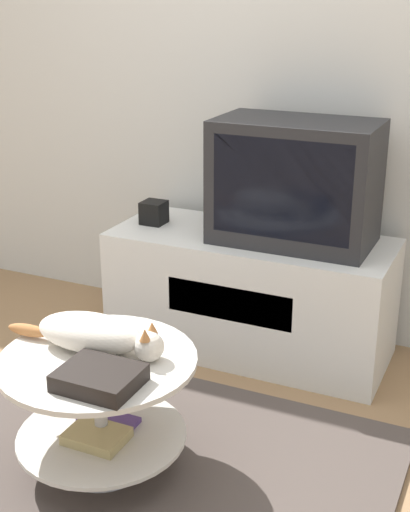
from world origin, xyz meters
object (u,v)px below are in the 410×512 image
dvd_box (99,378)px  speaker (154,212)px  tv (295,182)px  cat (94,334)px

dvd_box → speaker: bearing=111.1°
tv → cat: 1.12m
cat → speaker: bearing=103.8°
dvd_box → cat: 0.23m
speaker → dvd_box: size_ratio=0.44×
tv → speaker: tv is taller
speaker → cat: bearing=-72.1°
tv → dvd_box: 1.27m
tv → speaker: size_ratio=6.39×
dvd_box → cat: bearing=126.2°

